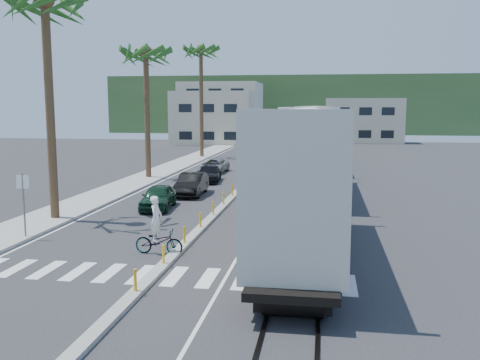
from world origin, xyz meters
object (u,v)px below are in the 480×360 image
Objects in this scene: car_lead at (158,197)px; cyclist at (158,236)px; street_sign at (23,196)px; car_second at (192,184)px.

cyclist is at bearing -77.87° from car_lead.
street_sign is 0.66× the size of car_second.
car_lead is (3.69, 7.78, -1.28)m from street_sign.
car_second reaches higher than car_lead.
car_second is at bearing 70.69° from street_sign.
car_lead is 9.58m from cyclist.
car_second is at bearing 75.67° from car_lead.
street_sign is 6.83m from cyclist.
car_lead is 0.93× the size of car_second.
street_sign is 0.71× the size of car_lead.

